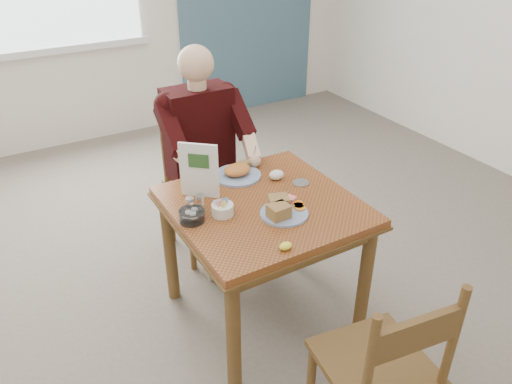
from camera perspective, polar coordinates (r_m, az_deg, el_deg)
floor at (r=3.00m, az=0.75°, el=-13.55°), size 6.00×6.00×0.00m
lemon_wedge at (r=2.21m, az=3.41°, el=-6.17°), size 0.07×0.06×0.03m
napkin at (r=2.74m, az=2.35°, el=1.98°), size 0.10×0.10×0.05m
metal_dish at (r=2.71m, az=5.13°, el=1.03°), size 0.09×0.09×0.01m
table at (r=2.60m, az=0.84°, el=-3.32°), size 0.92×0.92×0.75m
chair_far at (r=3.29m, az=-6.33°, el=1.00°), size 0.42×0.42×0.95m
chair_near at (r=2.14m, az=14.20°, el=-19.10°), size 0.47×0.47×0.95m
diner at (r=3.07m, az=-5.98°, el=5.72°), size 0.53×0.56×1.39m
near_plate at (r=2.43m, az=2.97°, el=-1.98°), size 0.26×0.26×0.08m
far_plate at (r=2.77m, az=-2.11°, el=2.30°), size 0.34×0.34×0.07m
caddy at (r=2.43m, az=-3.84°, el=-1.99°), size 0.11×0.11×0.08m
shakers at (r=2.45m, az=-6.95°, el=-1.44°), size 0.10×0.04×0.09m
creamer at (r=2.40m, az=-7.34°, el=-2.69°), size 0.14×0.14×0.06m
menu at (r=2.54m, az=-6.53°, el=2.49°), size 0.16×0.14×0.30m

